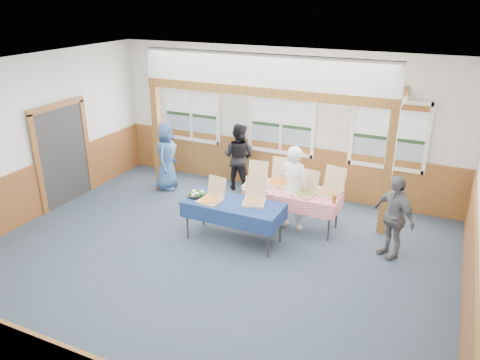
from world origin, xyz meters
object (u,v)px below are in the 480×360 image
object	(u,v)px
woman_black	(238,157)
person_grey	(393,216)
man_blue	(166,156)
woman_white	(293,188)
table_left	(233,206)
table_right	(293,193)

from	to	relation	value
woman_black	person_grey	world-z (taller)	woman_black
man_blue	woman_white	bearing A→B (deg)	-117.11
table_left	woman_black	world-z (taller)	woman_black
woman_white	man_blue	xyz separation A→B (m)	(-3.28, 0.64, -0.04)
woman_black	person_grey	bearing A→B (deg)	158.30
table_left	person_grey	xyz separation A→B (m)	(2.69, 0.67, 0.05)
man_blue	person_grey	bearing A→B (deg)	-115.94
table_right	woman_white	world-z (taller)	woman_white
woman_black	table_left	bearing A→B (deg)	114.77
woman_black	man_blue	world-z (taller)	man_blue
table_left	table_right	world-z (taller)	same
table_left	table_right	xyz separation A→B (m)	(0.79, 1.00, 0.00)
table_left	woman_white	xyz separation A→B (m)	(0.81, 0.93, 0.14)
table_left	woman_black	distance (m)	2.46
table_right	man_blue	size ratio (longest dim) A/B	1.17
woman_black	woman_white	bearing A→B (deg)	144.91
table_left	man_blue	world-z (taller)	man_blue
woman_white	table_right	bearing A→B (deg)	-61.92
table_left	person_grey	size ratio (longest dim) A/B	1.30
table_left	woman_white	bearing A→B (deg)	30.10
table_right	person_grey	bearing A→B (deg)	-4.78
man_blue	table_left	bearing A→B (deg)	-138.53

